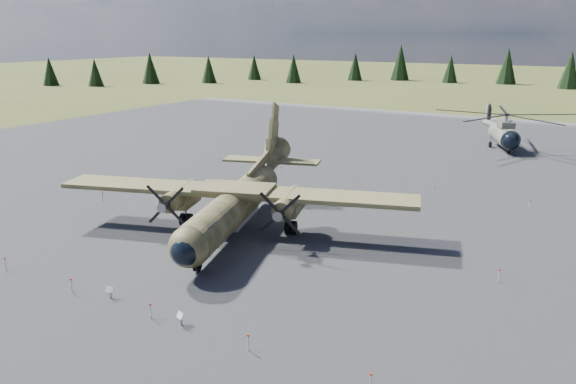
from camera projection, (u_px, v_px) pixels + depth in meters
The scene contains 8 objects.
ground at pixel (262, 234), 40.87m from camera, with size 500.00×500.00×0.00m, color brown.
apron at pixel (324, 200), 49.17m from camera, with size 120.00×120.00×0.04m, color slate.
transport_plane at pixel (239, 196), 41.49m from camera, with size 25.88×23.07×8.67m.
helicopter_near at pixel (505, 124), 69.93m from camera, with size 23.53×23.53×4.56m.
info_placard_left at pixel (110, 291), 30.71m from camera, with size 0.49×0.31×0.72m.
info_placard_right at pixel (180, 317), 27.86m from camera, with size 0.50×0.33×0.73m.
barrier_fence at pixel (256, 226), 40.89m from camera, with size 33.12×29.62×0.85m.
treeline at pixel (181, 167), 40.82m from camera, with size 290.19×290.70×10.97m.
Camera 1 is at (21.09, -32.27, 14.03)m, focal length 35.00 mm.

